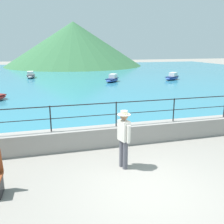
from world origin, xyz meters
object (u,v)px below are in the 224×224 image
object	(u,v)px
boat_1	(112,79)
boat_0	(172,77)
person_walking	(124,137)
boat_2	(31,75)

from	to	relation	value
boat_1	boat_0	bearing A→B (deg)	-1.51
person_walking	boat_1	distance (m)	18.27
person_walking	boat_1	bearing A→B (deg)	75.55
person_walking	boat_2	size ratio (longest dim) A/B	0.75
person_walking	boat_2	xyz separation A→B (m)	(-3.45, 23.23, -0.65)
person_walking	boat_1	xyz separation A→B (m)	(4.56, 17.68, -0.65)
person_walking	boat_0	world-z (taller)	person_walking
boat_0	boat_2	distance (m)	15.67
person_walking	boat_2	world-z (taller)	person_walking
boat_1	boat_2	xyz separation A→B (m)	(-8.01, 5.55, 0.00)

